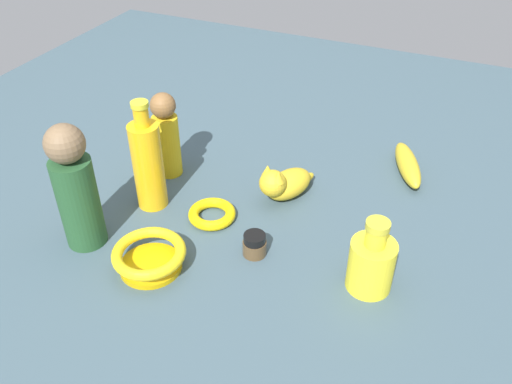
{
  "coord_description": "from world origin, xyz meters",
  "views": [
    {
      "loc": [
        -0.81,
        -0.36,
        0.7
      ],
      "look_at": [
        0.0,
        0.0,
        0.05
      ],
      "focal_mm": 37.7,
      "sensor_mm": 36.0,
      "label": 1
    }
  ],
  "objects_px": {
    "person_figure_adult": "(166,135)",
    "person_figure_child": "(76,188)",
    "nail_polish_jar": "(255,245)",
    "bowl": "(149,256)",
    "bottle_tall": "(148,163)",
    "banana": "(408,165)",
    "cat_figurine": "(284,183)",
    "bottle_short": "(371,263)",
    "bangle": "(212,214)"
  },
  "relations": [
    {
      "from": "nail_polish_jar",
      "to": "bowl",
      "type": "distance_m",
      "value": 0.2
    },
    {
      "from": "cat_figurine",
      "to": "bottle_tall",
      "type": "xyz_separation_m",
      "value": [
        -0.13,
        0.25,
        0.06
      ]
    },
    {
      "from": "person_figure_adult",
      "to": "bowl",
      "type": "distance_m",
      "value": 0.32
    },
    {
      "from": "banana",
      "to": "nail_polish_jar",
      "type": "xyz_separation_m",
      "value": [
        -0.39,
        0.21,
        0.0
      ]
    },
    {
      "from": "person_figure_adult",
      "to": "bottle_short",
      "type": "bearing_deg",
      "value": -108.17
    },
    {
      "from": "bottle_tall",
      "to": "person_figure_child",
      "type": "relative_size",
      "value": 0.94
    },
    {
      "from": "bottle_tall",
      "to": "bowl",
      "type": "relative_size",
      "value": 1.78
    },
    {
      "from": "person_figure_adult",
      "to": "nail_polish_jar",
      "type": "height_order",
      "value": "person_figure_adult"
    },
    {
      "from": "banana",
      "to": "bowl",
      "type": "bearing_deg",
      "value": 120.42
    },
    {
      "from": "nail_polish_jar",
      "to": "bowl",
      "type": "height_order",
      "value": "same"
    },
    {
      "from": "nail_polish_jar",
      "to": "bottle_tall",
      "type": "xyz_separation_m",
      "value": [
        0.06,
        0.26,
        0.08
      ]
    },
    {
      "from": "cat_figurine",
      "to": "bottle_tall",
      "type": "height_order",
      "value": "bottle_tall"
    },
    {
      "from": "bottle_tall",
      "to": "bangle",
      "type": "distance_m",
      "value": 0.17
    },
    {
      "from": "person_figure_adult",
      "to": "person_figure_child",
      "type": "distance_m",
      "value": 0.27
    },
    {
      "from": "banana",
      "to": "bangle",
      "type": "height_order",
      "value": "banana"
    },
    {
      "from": "banana",
      "to": "nail_polish_jar",
      "type": "distance_m",
      "value": 0.44
    },
    {
      "from": "person_figure_adult",
      "to": "person_figure_child",
      "type": "xyz_separation_m",
      "value": [
        -0.27,
        0.03,
        0.03
      ]
    },
    {
      "from": "banana",
      "to": "bottle_tall",
      "type": "distance_m",
      "value": 0.58
    },
    {
      "from": "cat_figurine",
      "to": "bottle_short",
      "type": "xyz_separation_m",
      "value": [
        -0.18,
        -0.23,
        0.02
      ]
    },
    {
      "from": "bottle_tall",
      "to": "person_figure_child",
      "type": "distance_m",
      "value": 0.16
    },
    {
      "from": "cat_figurine",
      "to": "bowl",
      "type": "relative_size",
      "value": 1.12
    },
    {
      "from": "cat_figurine",
      "to": "bowl",
      "type": "distance_m",
      "value": 0.33
    },
    {
      "from": "bottle_short",
      "to": "person_figure_adult",
      "type": "bearing_deg",
      "value": 71.83
    },
    {
      "from": "bottle_short",
      "to": "person_figure_child",
      "type": "bearing_deg",
      "value": 100.83
    },
    {
      "from": "nail_polish_jar",
      "to": "bottle_tall",
      "type": "bearing_deg",
      "value": 77.96
    },
    {
      "from": "cat_figurine",
      "to": "person_figure_child",
      "type": "relative_size",
      "value": 0.59
    },
    {
      "from": "nail_polish_jar",
      "to": "cat_figurine",
      "type": "bearing_deg",
      "value": 4.16
    },
    {
      "from": "bottle_tall",
      "to": "bottle_short",
      "type": "xyz_separation_m",
      "value": [
        -0.05,
        -0.48,
        -0.05
      ]
    },
    {
      "from": "cat_figurine",
      "to": "person_figure_child",
      "type": "xyz_separation_m",
      "value": [
        -0.28,
        0.3,
        0.09
      ]
    },
    {
      "from": "cat_figurine",
      "to": "nail_polish_jar",
      "type": "height_order",
      "value": "cat_figurine"
    },
    {
      "from": "nail_polish_jar",
      "to": "bottle_tall",
      "type": "relative_size",
      "value": 0.19
    },
    {
      "from": "person_figure_adult",
      "to": "bowl",
      "type": "bearing_deg",
      "value": -155.42
    },
    {
      "from": "person_figure_adult",
      "to": "cat_figurine",
      "type": "xyz_separation_m",
      "value": [
        0.02,
        -0.28,
        -0.06
      ]
    },
    {
      "from": "person_figure_adult",
      "to": "bottle_short",
      "type": "relative_size",
      "value": 1.37
    },
    {
      "from": "bottle_short",
      "to": "cat_figurine",
      "type": "bearing_deg",
      "value": 51.72
    },
    {
      "from": "person_figure_adult",
      "to": "bowl",
      "type": "height_order",
      "value": "person_figure_adult"
    },
    {
      "from": "cat_figurine",
      "to": "nail_polish_jar",
      "type": "distance_m",
      "value": 0.19
    },
    {
      "from": "person_figure_child",
      "to": "person_figure_adult",
      "type": "bearing_deg",
      "value": -5.35
    },
    {
      "from": "nail_polish_jar",
      "to": "bottle_short",
      "type": "xyz_separation_m",
      "value": [
        0.01,
        -0.22,
        0.03
      ]
    },
    {
      "from": "banana",
      "to": "bottle_short",
      "type": "height_order",
      "value": "bottle_short"
    },
    {
      "from": "cat_figurine",
      "to": "bottle_tall",
      "type": "distance_m",
      "value": 0.29
    },
    {
      "from": "banana",
      "to": "cat_figurine",
      "type": "bearing_deg",
      "value": 108.87
    },
    {
      "from": "bottle_tall",
      "to": "bottle_short",
      "type": "relative_size",
      "value": 1.65
    },
    {
      "from": "bottle_short",
      "to": "bangle",
      "type": "distance_m",
      "value": 0.35
    },
    {
      "from": "bottle_short",
      "to": "bangle",
      "type": "xyz_separation_m",
      "value": [
        0.06,
        0.34,
        -0.04
      ]
    },
    {
      "from": "nail_polish_jar",
      "to": "banana",
      "type": "bearing_deg",
      "value": -28.39
    },
    {
      "from": "person_figure_child",
      "to": "bangle",
      "type": "bearing_deg",
      "value": -50.36
    },
    {
      "from": "person_figure_child",
      "to": "bottle_tall",
      "type": "bearing_deg",
      "value": -19.26
    },
    {
      "from": "nail_polish_jar",
      "to": "bottle_short",
      "type": "distance_m",
      "value": 0.22
    },
    {
      "from": "banana",
      "to": "person_figure_child",
      "type": "height_order",
      "value": "person_figure_child"
    }
  ]
}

